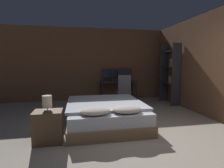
% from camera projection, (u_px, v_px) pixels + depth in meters
% --- Properties ---
extents(ground_plane, '(20.00, 20.00, 0.00)m').
position_uv_depth(ground_plane, '(158.00, 150.00, 2.83)').
color(ground_plane, '#9E9384').
extents(wall_back, '(12.00, 0.06, 2.70)m').
position_uv_depth(wall_back, '(111.00, 64.00, 6.77)').
color(wall_back, brown).
rests_on(wall_back, ground_plane).
extents(wall_side_right, '(0.06, 12.00, 2.70)m').
position_uv_depth(wall_side_right, '(208.00, 65.00, 4.52)').
color(wall_side_right, brown).
rests_on(wall_side_right, ground_plane).
extents(bed, '(1.71, 2.00, 0.58)m').
position_uv_depth(bed, '(105.00, 113.00, 4.01)').
color(bed, '#846647').
rests_on(bed, ground_plane).
extents(nightstand, '(0.49, 0.38, 0.57)m').
position_uv_depth(nightstand, '(48.00, 127.00, 3.07)').
color(nightstand, brown).
rests_on(nightstand, ground_plane).
extents(bedside_lamp, '(0.16, 0.16, 0.27)m').
position_uv_depth(bedside_lamp, '(47.00, 102.00, 3.02)').
color(bedside_lamp, gray).
rests_on(bedside_lamp, nightstand).
extents(desk, '(1.35, 0.59, 0.73)m').
position_uv_depth(desk, '(118.00, 84.00, 6.54)').
color(desk, '#38383D').
rests_on(desk, ground_plane).
extents(monitor_left, '(0.54, 0.16, 0.44)m').
position_uv_depth(monitor_left, '(109.00, 74.00, 6.63)').
color(monitor_left, black).
rests_on(monitor_left, desk).
extents(monitor_right, '(0.54, 0.16, 0.44)m').
position_uv_depth(monitor_right, '(124.00, 74.00, 6.74)').
color(monitor_right, black).
rests_on(monitor_right, desk).
extents(keyboard, '(0.41, 0.13, 0.02)m').
position_uv_depth(keyboard, '(119.00, 81.00, 6.34)').
color(keyboard, black).
rests_on(keyboard, desk).
extents(computer_mouse, '(0.07, 0.05, 0.04)m').
position_uv_depth(computer_mouse, '(127.00, 81.00, 6.40)').
color(computer_mouse, black).
rests_on(computer_mouse, desk).
extents(office_chair, '(0.52, 0.52, 1.01)m').
position_uv_depth(office_chair, '(123.00, 93.00, 5.85)').
color(office_chair, black).
rests_on(office_chair, ground_plane).
extents(bookshelf, '(0.31, 0.84, 2.04)m').
position_uv_depth(bookshelf, '(171.00, 72.00, 5.92)').
color(bookshelf, '#333338').
rests_on(bookshelf, ground_plane).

